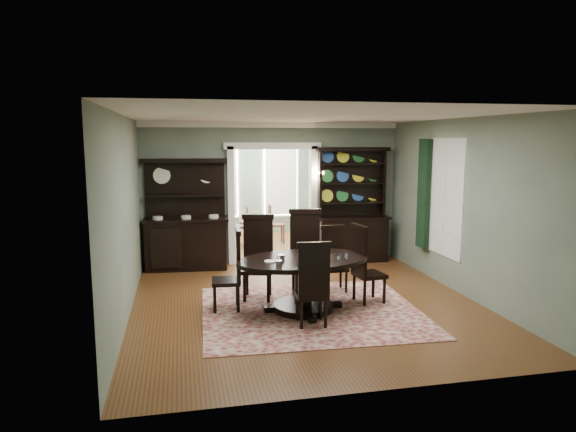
% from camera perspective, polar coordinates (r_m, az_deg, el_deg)
% --- Properties ---
extents(room, '(5.51, 6.01, 3.01)m').
position_cam_1_polar(room, '(8.14, 1.96, 1.01)').
color(room, brown).
rests_on(room, ground).
extents(parlor, '(3.51, 3.50, 3.01)m').
position_cam_1_polar(parlor, '(13.51, -3.63, 3.74)').
color(parlor, brown).
rests_on(parlor, ground).
extents(doorway_trim, '(2.08, 0.25, 2.57)m').
position_cam_1_polar(doorway_trim, '(11.01, -1.73, 3.19)').
color(doorway_trim, white).
rests_on(doorway_trim, floor).
extents(right_window, '(0.15, 1.47, 2.12)m').
position_cam_1_polar(right_window, '(9.93, 15.97, 2.18)').
color(right_window, white).
rests_on(right_window, wall_right).
extents(wall_sconce, '(0.27, 0.21, 0.21)m').
position_cam_1_polar(wall_sconce, '(11.05, 3.28, 4.62)').
color(wall_sconce, '#BC8A32').
rests_on(wall_sconce, back_wall_right).
extents(rug, '(3.45, 3.11, 0.01)m').
position_cam_1_polar(rug, '(8.09, 2.59, -10.48)').
color(rug, maroon).
rests_on(rug, floor).
extents(dining_table, '(2.30, 2.25, 0.83)m').
position_cam_1_polar(dining_table, '(7.96, 1.70, -6.48)').
color(dining_table, black).
rests_on(dining_table, rug).
extents(centerpiece, '(1.31, 0.84, 0.22)m').
position_cam_1_polar(centerpiece, '(7.89, 2.16, -4.25)').
color(centerpiece, white).
rests_on(centerpiece, dining_table).
extents(chair_far_left, '(0.62, 0.60, 1.40)m').
position_cam_1_polar(chair_far_left, '(8.62, -3.37, -4.26)').
color(chair_far_left, black).
rests_on(chair_far_left, rug).
extents(chair_far_mid, '(0.62, 0.60, 1.45)m').
position_cam_1_polar(chair_far_mid, '(8.87, 1.90, -3.70)').
color(chair_far_mid, black).
rests_on(chair_far_mid, rug).
extents(chair_far_right, '(0.44, 0.40, 1.15)m').
position_cam_1_polar(chair_far_right, '(9.08, 5.07, -4.48)').
color(chair_far_right, black).
rests_on(chair_far_right, rug).
extents(chair_end_left, '(0.48, 0.50, 1.28)m').
position_cam_1_polar(chair_end_left, '(8.03, -6.15, -5.69)').
color(chair_end_left, black).
rests_on(chair_end_left, rug).
extents(chair_end_right, '(0.52, 0.54, 1.29)m').
position_cam_1_polar(chair_end_right, '(8.39, 8.41, -5.09)').
color(chair_end_right, black).
rests_on(chair_end_right, rug).
extents(chair_near, '(0.49, 0.47, 1.25)m').
position_cam_1_polar(chair_near, '(7.25, 2.78, -7.37)').
color(chair_near, black).
rests_on(chair_near, rug).
extents(sideboard, '(1.75, 0.73, 2.26)m').
position_cam_1_polar(sideboard, '(10.69, -11.23, -1.62)').
color(sideboard, black).
rests_on(sideboard, floor).
extents(welsh_dresser, '(1.61, 0.67, 2.47)m').
position_cam_1_polar(welsh_dresser, '(11.27, 7.09, -0.44)').
color(welsh_dresser, black).
rests_on(welsh_dresser, floor).
extents(parlor_table, '(0.71, 0.71, 0.65)m').
position_cam_1_polar(parlor_table, '(12.68, -3.88, -1.54)').
color(parlor_table, '#512C17').
rests_on(parlor_table, parlor_floor).
extents(parlor_chair_left, '(0.41, 0.41, 0.97)m').
position_cam_1_polar(parlor_chair_left, '(12.96, -5.12, -0.91)').
color(parlor_chair_left, '#512C17').
rests_on(parlor_chair_left, parlor_floor).
extents(parlor_chair_right, '(0.42, 0.42, 1.00)m').
position_cam_1_polar(parlor_chair_right, '(13.07, -1.54, -0.73)').
color(parlor_chair_right, '#512C17').
rests_on(parlor_chair_right, parlor_floor).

